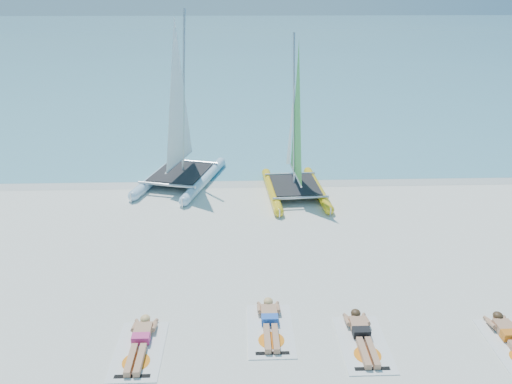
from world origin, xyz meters
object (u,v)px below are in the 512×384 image
at_px(catamaran_blue, 179,133).
at_px(sunbather_b, 270,321).
at_px(towel_c, 363,344).
at_px(sunbather_a, 140,340).
at_px(towel_b, 270,330).
at_px(sunbather_c, 362,334).
at_px(towel_a, 139,350).
at_px(sunbather_d, 511,337).
at_px(catamaran_yellow, 294,143).

bearing_deg(catamaran_blue, sunbather_b, -56.71).
xyz_separation_m(sunbather_b, towel_c, (1.93, -0.70, -0.11)).
bearing_deg(sunbather_a, towel_b, 7.63).
xyz_separation_m(towel_b, sunbather_c, (1.93, -0.32, 0.11)).
bearing_deg(towel_a, towel_b, 11.52).
height_order(sunbather_a, towel_b, sunbather_a).
xyz_separation_m(towel_c, sunbather_d, (3.14, -0.01, 0.11)).
relative_size(catamaran_yellow, towel_a, 3.08).
xyz_separation_m(towel_a, sunbather_a, (0.00, 0.19, 0.11)).
bearing_deg(sunbather_c, sunbather_b, 165.18).
bearing_deg(catamaran_blue, sunbather_a, -73.76).
distance_m(catamaran_blue, towel_c, 10.94).
xyz_separation_m(sunbather_a, towel_b, (2.75, 0.37, -0.11)).
distance_m(sunbather_a, sunbather_c, 4.68).
bearing_deg(towel_c, towel_b, 165.18).
relative_size(catamaran_blue, sunbather_b, 3.74).
xyz_separation_m(towel_c, sunbather_c, (0.00, 0.19, 0.11)).
bearing_deg(towel_a, catamaran_yellow, 64.90).
relative_size(sunbather_b, towel_c, 0.93).
xyz_separation_m(catamaran_yellow, sunbather_c, (0.61, -8.46, -1.68)).
relative_size(towel_b, towel_c, 1.00).
distance_m(sunbather_b, towel_c, 2.06).
bearing_deg(sunbather_d, sunbather_c, 176.34).
height_order(towel_b, towel_c, same).
height_order(catamaran_blue, sunbather_c, catamaran_blue).
height_order(catamaran_yellow, sunbather_a, catamaran_yellow).
xyz_separation_m(towel_a, towel_c, (4.68, 0.05, 0.00)).
bearing_deg(sunbather_d, towel_a, -179.71).
bearing_deg(towel_c, sunbather_a, 178.24).
height_order(catamaran_yellow, towel_c, catamaran_yellow).
relative_size(sunbather_a, sunbather_d, 1.00).
bearing_deg(catamaran_blue, towel_a, -73.78).
bearing_deg(towel_b, sunbather_c, -9.39).
relative_size(catamaran_yellow, sunbather_b, 3.31).
bearing_deg(towel_c, sunbather_c, 90.00).
distance_m(catamaran_blue, sunbather_c, 10.76).
relative_size(sunbather_a, towel_c, 0.93).
distance_m(catamaran_blue, sunbather_d, 12.63).
bearing_deg(towel_c, towel_a, -179.41).
height_order(sunbather_a, sunbather_b, same).
bearing_deg(catamaran_yellow, towel_b, -102.78).
xyz_separation_m(towel_a, towel_b, (2.75, 0.56, 0.00)).
distance_m(towel_b, sunbather_c, 1.96).
bearing_deg(sunbather_d, catamaran_blue, 129.43).
xyz_separation_m(catamaran_blue, catamaran_yellow, (4.19, -1.00, -0.13)).
bearing_deg(sunbather_b, sunbather_a, -168.48).
height_order(sunbather_a, sunbather_c, same).
xyz_separation_m(catamaran_blue, towel_c, (4.80, -9.65, -1.92)).
relative_size(sunbather_a, sunbather_c, 1.00).
distance_m(sunbather_b, sunbather_d, 5.13).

